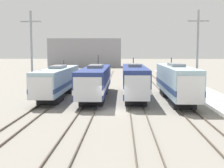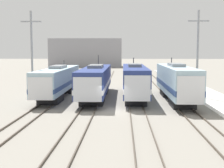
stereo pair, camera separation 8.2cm
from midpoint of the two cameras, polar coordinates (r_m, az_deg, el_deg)
name	(u,v)px [view 2 (the right image)]	position (r m, az deg, el deg)	size (l,w,h in m)	color
ground_plane	(113,111)	(30.60, 0.17, -4.96)	(400.00, 400.00, 0.00)	gray
rail_pair_far_left	(39,110)	(31.65, -13.05, -4.60)	(1.51, 120.00, 0.15)	#4C4238
rail_pair_center_left	(88,110)	(30.76, -4.33, -4.77)	(1.51, 120.00, 0.15)	#4C4238
rail_pair_center_right	(137,110)	(30.60, 4.70, -4.83)	(1.51, 120.00, 0.15)	#4C4238
rail_pair_far_right	(187,111)	(31.19, 13.60, -4.78)	(1.51, 120.00, 0.15)	#4C4238
locomotive_far_left	(58,81)	(39.79, -9.85, 0.54)	(2.76, 17.64, 4.54)	#232326
locomotive_center_left	(96,81)	(38.77, -2.97, 0.55)	(3.04, 18.64, 5.29)	black
locomotive_center_right	(134,81)	(38.11, 4.19, 0.57)	(2.82, 16.48, 4.95)	black
locomotive_far_right	(177,82)	(36.89, 11.79, 0.35)	(2.79, 16.46, 5.01)	#232326
catenary_tower_left	(32,52)	(39.22, -14.40, 5.60)	(2.47, 0.25, 10.64)	gray
catenary_tower_right	(198,53)	(38.65, 15.45, 5.57)	(2.47, 0.25, 10.64)	gray
depot_building	(86,53)	(115.84, -4.69, 5.69)	(25.94, 11.37, 10.23)	gray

